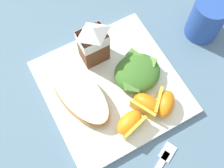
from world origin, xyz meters
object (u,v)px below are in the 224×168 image
at_px(milk_carton, 94,42).
at_px(orange_wedge_rear, 165,104).
at_px(cheesy_pizza_bread, 80,94).
at_px(green_salad_pile, 137,73).
at_px(orange_wedge_front, 130,123).
at_px(drinking_blue_cup, 207,19).
at_px(orange_wedge_middle, 146,104).
at_px(white_plate, 112,87).

xyz_separation_m(milk_carton, orange_wedge_rear, (0.07, -0.17, -0.04)).
relative_size(cheesy_pizza_bread, milk_carton, 1.66).
relative_size(green_salad_pile, orange_wedge_front, 1.48).
height_order(green_salad_pile, drinking_blue_cup, drinking_blue_cup).
relative_size(green_salad_pile, orange_wedge_rear, 1.47).
height_order(green_salad_pile, orange_wedge_rear, green_salad_pile).
height_order(orange_wedge_front, orange_wedge_middle, same).
xyz_separation_m(green_salad_pile, orange_wedge_middle, (-0.02, -0.07, -0.00)).
height_order(orange_wedge_middle, drinking_blue_cup, drinking_blue_cup).
height_order(orange_wedge_front, orange_wedge_rear, same).
distance_m(white_plate, green_salad_pile, 0.06).
height_order(green_salad_pile, milk_carton, milk_carton).
bearing_deg(orange_wedge_front, orange_wedge_middle, 20.00).
bearing_deg(green_salad_pile, orange_wedge_rear, -81.05).
distance_m(orange_wedge_rear, drinking_blue_cup, 0.22).
relative_size(milk_carton, orange_wedge_middle, 1.57).
xyz_separation_m(cheesy_pizza_bread, green_salad_pile, (0.13, -0.02, 0.00)).
height_order(white_plate, cheesy_pizza_bread, cheesy_pizza_bread).
relative_size(orange_wedge_middle, orange_wedge_rear, 1.03).
height_order(milk_carton, orange_wedge_front, milk_carton).
height_order(white_plate, orange_wedge_rear, orange_wedge_rear).
distance_m(cheesy_pizza_bread, orange_wedge_front, 0.12).
relative_size(white_plate, green_salad_pile, 2.80).
bearing_deg(drinking_blue_cup, green_salad_pile, -170.27).
distance_m(green_salad_pile, milk_carton, 0.11).
height_order(cheesy_pizza_bread, milk_carton, milk_carton).
xyz_separation_m(white_plate, drinking_blue_cup, (0.26, 0.03, 0.04)).
distance_m(cheesy_pizza_bread, drinking_blue_cup, 0.33).
bearing_deg(cheesy_pizza_bread, white_plate, -6.92).
bearing_deg(orange_wedge_middle, drinking_blue_cup, 25.18).
bearing_deg(orange_wedge_rear, green_salad_pile, 98.95).
bearing_deg(white_plate, drinking_blue_cup, 6.07).
distance_m(orange_wedge_front, orange_wedge_middle, 0.05).
bearing_deg(orange_wedge_middle, cheesy_pizza_bread, 141.67).
bearing_deg(orange_wedge_front, green_salad_pile, 51.92).
bearing_deg(milk_carton, cheesy_pizza_bread, -135.09).
relative_size(orange_wedge_rear, drinking_blue_cup, 0.67).
bearing_deg(green_salad_pile, drinking_blue_cup, 9.73).
distance_m(orange_wedge_front, orange_wedge_rear, 0.08).
xyz_separation_m(white_plate, orange_wedge_front, (-0.01, -0.09, 0.03)).
bearing_deg(cheesy_pizza_bread, orange_wedge_front, -59.90).
distance_m(cheesy_pizza_bread, orange_wedge_middle, 0.14).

